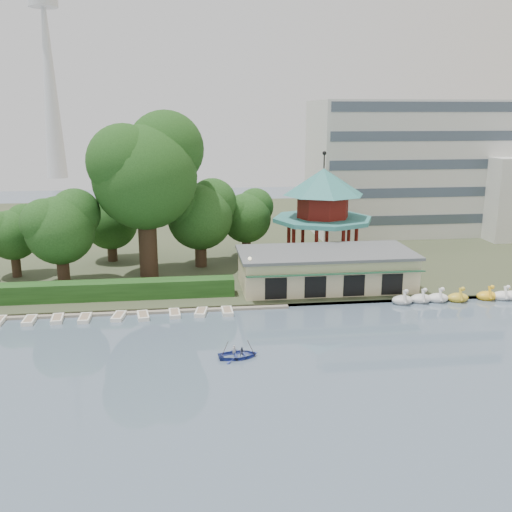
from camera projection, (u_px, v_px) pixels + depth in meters
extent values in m
plane|color=slate|center=(260.00, 390.00, 39.20)|extent=(220.00, 220.00, 0.00)
cube|color=#424930|center=(216.00, 234.00, 89.20)|extent=(220.00, 70.00, 0.40)
cube|color=gray|center=(237.00, 306.00, 55.81)|extent=(220.00, 0.60, 0.30)
cube|color=gray|center=(111.00, 312.00, 54.28)|extent=(34.00, 1.60, 0.24)
cube|color=beige|center=(325.00, 270.00, 61.04)|extent=(18.00, 8.00, 3.60)
cube|color=#595B5E|center=(326.00, 252.00, 60.57)|extent=(18.60, 8.60, 0.30)
cube|color=#194C2D|center=(336.00, 274.00, 56.71)|extent=(18.00, 1.59, 0.45)
cylinder|color=beige|center=(321.00, 258.00, 71.20)|extent=(10.40, 10.40, 1.20)
cylinder|color=teal|center=(322.00, 219.00, 70.02)|extent=(12.40, 12.40, 0.50)
cylinder|color=maroon|center=(323.00, 206.00, 69.62)|extent=(6.40, 6.40, 2.80)
cone|color=teal|center=(324.00, 182.00, 68.89)|extent=(10.00, 10.00, 3.20)
cylinder|color=black|center=(324.00, 161.00, 68.28)|extent=(0.16, 0.16, 1.80)
cube|color=silver|center=(409.00, 167.00, 88.41)|extent=(30.00, 14.00, 20.00)
cone|color=silver|center=(49.00, 72.00, 161.57)|extent=(6.00, 6.00, 60.00)
cylinder|color=silver|center=(43.00, 3.00, 157.19)|extent=(8.00, 8.00, 2.00)
cube|color=#224D1A|center=(84.00, 291.00, 56.80)|extent=(30.00, 2.00, 1.80)
cylinder|color=black|center=(250.00, 279.00, 57.08)|extent=(0.12, 0.12, 4.00)
sphere|color=beige|center=(250.00, 259.00, 56.57)|extent=(0.36, 0.36, 0.36)
cylinder|color=#3A281C|center=(148.00, 238.00, 63.85)|extent=(2.06, 2.06, 9.13)
sphere|color=#204B18|center=(145.00, 177.00, 62.21)|extent=(11.45, 11.45, 11.45)
sphere|color=#204B18|center=(165.00, 149.00, 63.43)|extent=(8.59, 8.59, 8.59)
sphere|color=#204B18|center=(124.00, 162.00, 60.42)|extent=(8.02, 8.02, 8.02)
cylinder|color=#3A281C|center=(63.00, 263.00, 61.36)|extent=(1.31, 1.31, 4.88)
sphere|color=#224D1A|center=(60.00, 230.00, 60.48)|extent=(7.30, 7.30, 7.30)
sphere|color=#224D1A|center=(75.00, 214.00, 61.33)|extent=(5.48, 5.48, 5.48)
sphere|color=#224D1A|center=(45.00, 223.00, 59.39)|extent=(5.11, 5.11, 5.11)
cylinder|color=#3A281C|center=(16.00, 260.00, 64.60)|extent=(1.02, 1.02, 3.92)
sphere|color=#224D1A|center=(13.00, 235.00, 63.90)|extent=(5.65, 5.65, 5.65)
sphere|color=#224D1A|center=(24.00, 222.00, 64.54)|extent=(4.24, 4.24, 4.24)
sphere|color=#224D1A|center=(2.00, 229.00, 63.04)|extent=(3.96, 3.96, 3.96)
cylinder|color=#3A281C|center=(201.00, 247.00, 68.94)|extent=(1.41, 1.41, 4.89)
sphere|color=#224D1A|center=(200.00, 217.00, 68.06)|extent=(7.83, 7.83, 7.83)
sphere|color=#224D1A|center=(212.00, 202.00, 69.00)|extent=(5.87, 5.87, 5.87)
sphere|color=#224D1A|center=(188.00, 210.00, 66.91)|extent=(5.48, 5.48, 5.48)
cylinder|color=#3A281C|center=(246.00, 241.00, 73.61)|extent=(1.14, 1.14, 4.11)
sphere|color=#224D1A|center=(246.00, 218.00, 72.87)|extent=(6.36, 6.36, 6.36)
sphere|color=#224D1A|center=(255.00, 206.00, 73.62)|extent=(4.77, 4.77, 4.77)
sphere|color=#224D1A|center=(238.00, 213.00, 71.92)|extent=(4.45, 4.45, 4.45)
cylinder|color=#3A281C|center=(112.00, 246.00, 71.58)|extent=(1.19, 1.19, 3.94)
sphere|color=#224D1A|center=(111.00, 223.00, 70.87)|extent=(6.64, 6.64, 6.64)
sphere|color=#224D1A|center=(122.00, 211.00, 71.69)|extent=(4.98, 4.98, 4.98)
sphere|color=#224D1A|center=(100.00, 218.00, 69.90)|extent=(4.65, 4.65, 4.65)
ellipsoid|color=silver|center=(402.00, 300.00, 57.01)|extent=(2.16, 1.44, 0.99)
cylinder|color=silver|center=(405.00, 297.00, 56.35)|extent=(0.26, 0.79, 1.29)
sphere|color=silver|center=(406.00, 291.00, 55.90)|extent=(0.44, 0.44, 0.44)
ellipsoid|color=white|center=(421.00, 299.00, 57.43)|extent=(2.16, 1.44, 0.99)
cylinder|color=white|center=(423.00, 295.00, 56.76)|extent=(0.26, 0.79, 1.29)
sphere|color=white|center=(425.00, 290.00, 56.32)|extent=(0.44, 0.44, 0.44)
ellipsoid|color=white|center=(438.00, 298.00, 57.65)|extent=(2.16, 1.44, 0.99)
cylinder|color=white|center=(441.00, 295.00, 56.99)|extent=(0.26, 0.79, 1.29)
sphere|color=white|center=(443.00, 289.00, 56.54)|extent=(0.44, 0.44, 0.44)
ellipsoid|color=gold|center=(458.00, 298.00, 57.76)|extent=(2.16, 1.44, 0.99)
cylinder|color=gold|center=(461.00, 294.00, 57.10)|extent=(0.26, 0.79, 1.29)
sphere|color=gold|center=(463.00, 289.00, 56.65)|extent=(0.44, 0.44, 0.44)
ellipsoid|color=yellow|center=(487.00, 296.00, 58.34)|extent=(2.16, 1.44, 0.99)
cylinder|color=yellow|center=(490.00, 292.00, 57.68)|extent=(0.26, 0.79, 1.29)
sphere|color=yellow|center=(492.00, 287.00, 57.23)|extent=(0.44, 0.44, 0.44)
ellipsoid|color=white|center=(502.00, 296.00, 58.34)|extent=(2.16, 1.44, 0.99)
cylinder|color=white|center=(506.00, 292.00, 57.68)|extent=(0.26, 0.79, 1.29)
sphere|color=white|center=(508.00, 287.00, 57.23)|extent=(0.44, 0.44, 0.44)
ellipsoid|color=white|center=(512.00, 296.00, 58.44)|extent=(2.16, 1.44, 0.99)
cube|color=white|center=(30.00, 320.00, 51.96)|extent=(1.03, 2.31, 0.36)
cube|color=white|center=(57.00, 319.00, 52.35)|extent=(1.20, 2.38, 0.36)
cube|color=white|center=(85.00, 318.00, 52.51)|extent=(1.00, 2.30, 0.36)
cube|color=white|center=(119.00, 316.00, 52.98)|extent=(1.31, 2.42, 0.36)
cube|color=white|center=(143.00, 316.00, 53.13)|extent=(1.32, 2.42, 0.36)
cube|color=white|center=(175.00, 313.00, 53.77)|extent=(1.17, 2.37, 0.36)
cube|color=white|center=(201.00, 312.00, 54.13)|extent=(1.38, 2.44, 0.36)
cube|color=white|center=(227.00, 311.00, 54.37)|extent=(1.05, 2.32, 0.36)
imported|color=#303F98|center=(238.00, 352.00, 44.37)|extent=(4.63, 3.50, 0.90)
imported|color=silver|center=(234.00, 350.00, 44.51)|extent=(0.33, 0.23, 0.86)
imported|color=#373B50|center=(242.00, 352.00, 44.20)|extent=(0.43, 0.35, 0.83)
cylinder|color=#3A281C|center=(223.00, 354.00, 44.25)|extent=(0.94, 0.29, 2.01)
cylinder|color=#3A281C|center=(253.00, 352.00, 44.54)|extent=(0.94, 0.29, 2.01)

